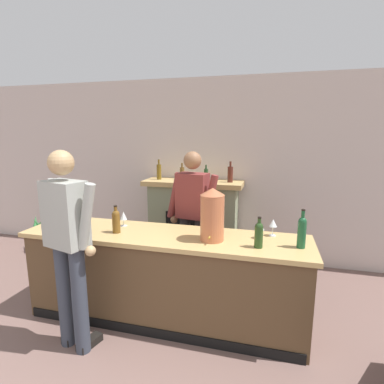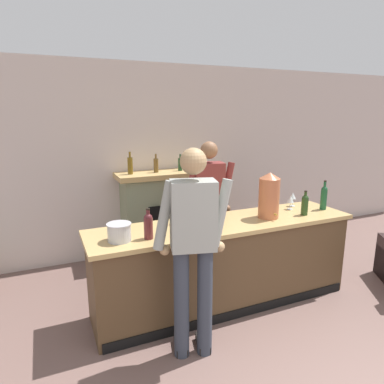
# 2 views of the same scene
# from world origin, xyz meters

# --- Properties ---
(wall_back_panel) EXTENTS (12.00, 0.07, 2.75)m
(wall_back_panel) POSITION_xyz_m (0.00, 4.26, 1.38)
(wall_back_panel) COLOR beige
(wall_back_panel) RESTS_ON ground_plane
(bar_counter) EXTENTS (2.89, 0.70, 0.94)m
(bar_counter) POSITION_xyz_m (0.12, 2.45, 0.47)
(bar_counter) COLOR brown
(bar_counter) RESTS_ON ground_plane
(fireplace_stone) EXTENTS (1.47, 0.52, 1.55)m
(fireplace_stone) POSITION_xyz_m (0.03, 4.00, 0.64)
(fireplace_stone) COLOR gray
(fireplace_stone) RESTS_ON ground_plane
(person_customer) EXTENTS (0.64, 0.37, 1.80)m
(person_customer) POSITION_xyz_m (-0.53, 1.84, 1.00)
(person_customer) COLOR #343A46
(person_customer) RESTS_ON ground_plane
(person_bartender) EXTENTS (0.65, 0.35, 1.73)m
(person_bartender) POSITION_xyz_m (0.25, 3.11, 0.96)
(person_bartender) COLOR #292629
(person_bartender) RESTS_ON ground_plane
(copper_dispenser) EXTENTS (0.23, 0.27, 0.50)m
(copper_dispenser) POSITION_xyz_m (0.62, 2.40, 1.19)
(copper_dispenser) COLOR #B96541
(copper_dispenser) RESTS_ON bar_counter
(ice_bucket_steel) EXTENTS (0.22, 0.22, 0.16)m
(ice_bucket_steel) POSITION_xyz_m (-1.02, 2.36, 1.02)
(ice_bucket_steel) COLOR silver
(ice_bucket_steel) RESTS_ON bar_counter
(wine_bottle_riesling_slim) EXTENTS (0.08, 0.08, 0.28)m
(wine_bottle_riesling_slim) POSITION_xyz_m (-0.36, 2.37, 1.07)
(wine_bottle_riesling_slim) COLOR brown
(wine_bottle_riesling_slim) RESTS_ON bar_counter
(wine_bottle_port_short) EXTENTS (0.08, 0.08, 0.28)m
(wine_bottle_port_short) POSITION_xyz_m (1.06, 2.32, 1.07)
(wine_bottle_port_short) COLOR #23401B
(wine_bottle_port_short) RESTS_ON bar_counter
(wine_bottle_merlot_tall) EXTENTS (0.07, 0.07, 0.35)m
(wine_bottle_merlot_tall) POSITION_xyz_m (1.42, 2.42, 1.10)
(wine_bottle_merlot_tall) COLOR #1A512D
(wine_bottle_merlot_tall) RESTS_ON bar_counter
(wine_bottle_chardonnay_pale) EXTENTS (0.08, 0.08, 0.29)m
(wine_bottle_chardonnay_pale) POSITION_xyz_m (-0.76, 2.31, 1.07)
(wine_bottle_chardonnay_pale) COLOR #582125
(wine_bottle_chardonnay_pale) RESTS_ON bar_counter
(wine_glass_back_row) EXTENTS (0.08, 0.08, 0.17)m
(wine_glass_back_row) POSITION_xyz_m (1.18, 2.67, 1.06)
(wine_glass_back_row) COLOR silver
(wine_glass_back_row) RESTS_ON bar_counter
(wine_glass_near_bucket) EXTENTS (0.07, 0.07, 0.16)m
(wine_glass_near_bucket) POSITION_xyz_m (-0.39, 2.59, 1.05)
(wine_glass_near_bucket) COLOR silver
(wine_glass_near_bucket) RESTS_ON bar_counter
(wine_glass_mid_counter) EXTENTS (0.08, 0.08, 0.17)m
(wine_glass_mid_counter) POSITION_xyz_m (1.06, 2.57, 1.06)
(wine_glass_mid_counter) COLOR silver
(wine_glass_mid_counter) RESTS_ON bar_counter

